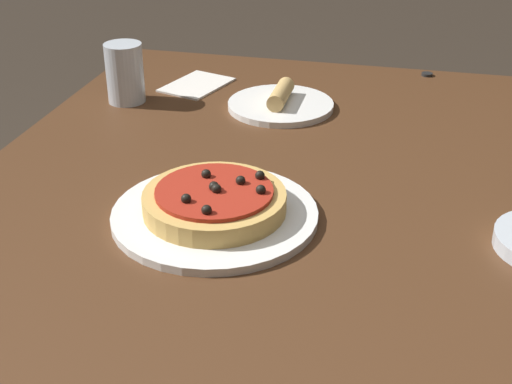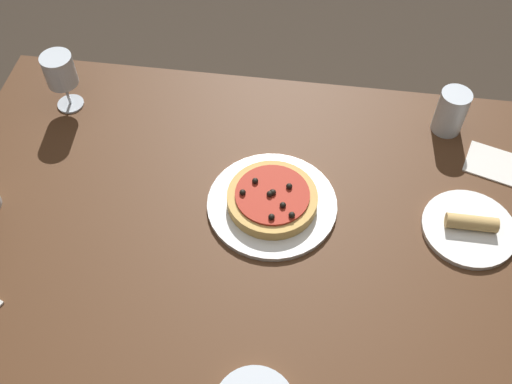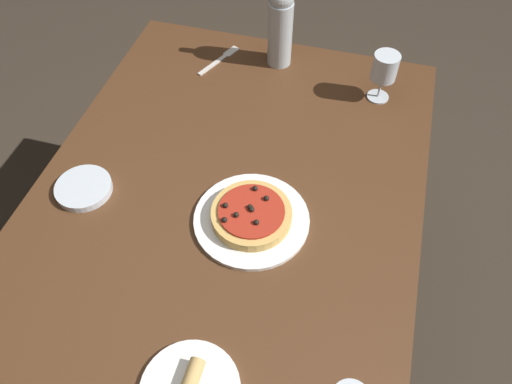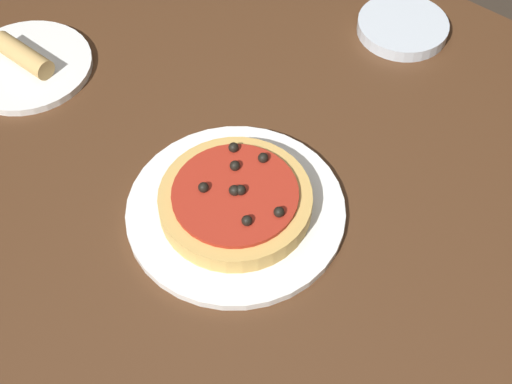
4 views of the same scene
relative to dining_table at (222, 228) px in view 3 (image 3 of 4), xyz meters
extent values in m
plane|color=#382D23|center=(0.00, 0.00, -0.69)|extent=(14.00, 14.00, 0.00)
cube|color=#4C2D19|center=(0.00, 0.00, 0.06)|extent=(1.48, 1.01, 0.03)
cylinder|color=#4C2D19|center=(-0.68, 0.44, -0.32)|extent=(0.06, 0.06, 0.73)
cylinder|color=#4C2D19|center=(-0.68, -0.44, -0.32)|extent=(0.06, 0.06, 0.73)
cylinder|color=white|center=(0.01, 0.09, 0.09)|extent=(0.29, 0.29, 0.01)
cylinder|color=tan|center=(0.01, 0.09, 0.11)|extent=(0.20, 0.20, 0.03)
cylinder|color=#A82819|center=(0.01, 0.09, 0.13)|extent=(0.17, 0.17, 0.01)
sphere|color=black|center=(-0.05, 0.08, 0.13)|extent=(0.01, 0.01, 0.01)
sphere|color=black|center=(0.04, 0.06, 0.13)|extent=(0.01, 0.01, 0.01)
sphere|color=black|center=(0.01, 0.08, 0.13)|extent=(0.01, 0.01, 0.01)
sphere|color=black|center=(0.06, 0.03, 0.13)|extent=(0.01, 0.01, 0.01)
sphere|color=black|center=(0.01, 0.09, 0.13)|extent=(0.01, 0.01, 0.01)
sphere|color=black|center=(-0.03, 0.11, 0.13)|extent=(0.01, 0.01, 0.01)
sphere|color=black|center=(0.05, 0.11, 0.13)|extent=(0.01, 0.01, 0.01)
sphere|color=black|center=(0.02, 0.02, 0.13)|extent=(0.01, 0.01, 0.01)
sphere|color=black|center=(0.01, 0.09, 0.13)|extent=(0.01, 0.01, 0.01)
cylinder|color=silver|center=(-0.54, 0.34, 0.08)|extent=(0.07, 0.07, 0.00)
cylinder|color=silver|center=(-0.54, 0.34, 0.12)|extent=(0.01, 0.01, 0.07)
cylinder|color=silver|center=(-0.54, 0.34, 0.20)|extent=(0.08, 0.08, 0.08)
cylinder|color=#B2BCC1|center=(-0.63, 0.00, 0.19)|extent=(0.08, 0.08, 0.21)
cylinder|color=silver|center=(0.04, -0.36, 0.09)|extent=(0.15, 0.15, 0.02)
cube|color=beige|center=(-0.55, -0.21, 0.08)|extent=(0.12, 0.07, 0.00)
cube|color=beige|center=(-0.64, -0.17, 0.08)|extent=(0.06, 0.05, 0.00)
camera|label=1|loc=(-0.82, -0.17, 0.59)|focal=50.00mm
camera|label=2|loc=(0.08, -0.70, 1.17)|focal=42.00mm
camera|label=3|loc=(0.70, 0.29, 1.11)|focal=35.00mm
camera|label=4|loc=(-0.36, 0.50, 0.86)|focal=50.00mm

